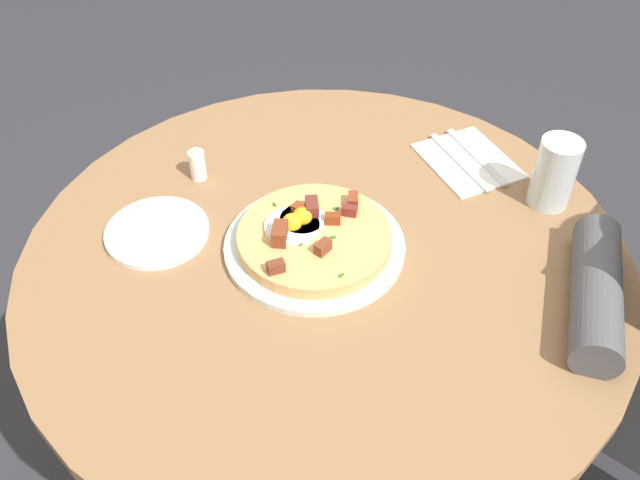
{
  "coord_description": "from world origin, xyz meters",
  "views": [
    {
      "loc": [
        -0.48,
        0.59,
        1.49
      ],
      "look_at": [
        0.01,
        0.0,
        0.76
      ],
      "focal_mm": 38.4,
      "sensor_mm": 36.0,
      "label": 1
    }
  ],
  "objects_px": {
    "fork": "(460,161)",
    "salt_shaker": "(197,166)",
    "water_glass": "(555,173)",
    "knife": "(477,156)",
    "dining_table": "(325,323)",
    "pizza_plate": "(315,246)",
    "breakfast_pizza": "(313,235)",
    "bread_plate": "(157,232)"
  },
  "relations": [
    {
      "from": "bread_plate",
      "to": "fork",
      "type": "relative_size",
      "value": 0.92
    },
    {
      "from": "knife",
      "to": "fork",
      "type": "bearing_deg",
      "value": -90.0
    },
    {
      "from": "pizza_plate",
      "to": "knife",
      "type": "distance_m",
      "value": 0.37
    },
    {
      "from": "fork",
      "to": "water_glass",
      "type": "bearing_deg",
      "value": 27.24
    },
    {
      "from": "fork",
      "to": "knife",
      "type": "xyz_separation_m",
      "value": [
        -0.02,
        -0.03,
        0.0
      ]
    },
    {
      "from": "dining_table",
      "to": "pizza_plate",
      "type": "xyz_separation_m",
      "value": [
        0.02,
        0.01,
        0.18
      ]
    },
    {
      "from": "knife",
      "to": "salt_shaker",
      "type": "xyz_separation_m",
      "value": [
        0.35,
        0.36,
        0.02
      ]
    },
    {
      "from": "dining_table",
      "to": "breakfast_pizza",
      "type": "distance_m",
      "value": 0.2
    },
    {
      "from": "dining_table",
      "to": "fork",
      "type": "distance_m",
      "value": 0.37
    },
    {
      "from": "pizza_plate",
      "to": "salt_shaker",
      "type": "xyz_separation_m",
      "value": [
        0.27,
        -0.01,
        0.02
      ]
    },
    {
      "from": "breakfast_pizza",
      "to": "knife",
      "type": "bearing_deg",
      "value": -102.52
    },
    {
      "from": "breakfast_pizza",
      "to": "fork",
      "type": "xyz_separation_m",
      "value": [
        -0.07,
        -0.33,
        -0.02
      ]
    },
    {
      "from": "knife",
      "to": "water_glass",
      "type": "distance_m",
      "value": 0.16
    },
    {
      "from": "knife",
      "to": "water_glass",
      "type": "height_order",
      "value": "water_glass"
    },
    {
      "from": "fork",
      "to": "salt_shaker",
      "type": "xyz_separation_m",
      "value": [
        0.33,
        0.33,
        0.02
      ]
    },
    {
      "from": "pizza_plate",
      "to": "salt_shaker",
      "type": "height_order",
      "value": "salt_shaker"
    },
    {
      "from": "dining_table",
      "to": "salt_shaker",
      "type": "distance_m",
      "value": 0.35
    },
    {
      "from": "bread_plate",
      "to": "fork",
      "type": "bearing_deg",
      "value": -120.64
    },
    {
      "from": "breakfast_pizza",
      "to": "knife",
      "type": "height_order",
      "value": "breakfast_pizza"
    },
    {
      "from": "salt_shaker",
      "to": "fork",
      "type": "bearing_deg",
      "value": -135.53
    },
    {
      "from": "breakfast_pizza",
      "to": "water_glass",
      "type": "bearing_deg",
      "value": -124.61
    },
    {
      "from": "bread_plate",
      "to": "salt_shaker",
      "type": "distance_m",
      "value": 0.15
    },
    {
      "from": "pizza_plate",
      "to": "fork",
      "type": "distance_m",
      "value": 0.34
    },
    {
      "from": "dining_table",
      "to": "pizza_plate",
      "type": "height_order",
      "value": "pizza_plate"
    },
    {
      "from": "dining_table",
      "to": "water_glass",
      "type": "xyz_separation_m",
      "value": [
        -0.21,
        -0.33,
        0.24
      ]
    },
    {
      "from": "bread_plate",
      "to": "water_glass",
      "type": "bearing_deg",
      "value": -133.25
    },
    {
      "from": "pizza_plate",
      "to": "fork",
      "type": "relative_size",
      "value": 1.57
    },
    {
      "from": "dining_table",
      "to": "breakfast_pizza",
      "type": "relative_size",
      "value": 3.98
    },
    {
      "from": "pizza_plate",
      "to": "water_glass",
      "type": "distance_m",
      "value": 0.41
    },
    {
      "from": "knife",
      "to": "salt_shaker",
      "type": "relative_size",
      "value": 3.31
    },
    {
      "from": "water_glass",
      "to": "salt_shaker",
      "type": "bearing_deg",
      "value": 33.52
    },
    {
      "from": "bread_plate",
      "to": "knife",
      "type": "xyz_separation_m",
      "value": [
        -0.29,
        -0.5,
        0.0
      ]
    },
    {
      "from": "bread_plate",
      "to": "pizza_plate",
      "type": "bearing_deg",
      "value": -147.87
    },
    {
      "from": "fork",
      "to": "knife",
      "type": "height_order",
      "value": "same"
    },
    {
      "from": "water_glass",
      "to": "salt_shaker",
      "type": "xyz_separation_m",
      "value": [
        0.5,
        0.33,
        -0.03
      ]
    },
    {
      "from": "fork",
      "to": "knife",
      "type": "distance_m",
      "value": 0.04
    },
    {
      "from": "fork",
      "to": "salt_shaker",
      "type": "relative_size",
      "value": 3.31
    },
    {
      "from": "pizza_plate",
      "to": "breakfast_pizza",
      "type": "bearing_deg",
      "value": 1.41
    },
    {
      "from": "fork",
      "to": "salt_shaker",
      "type": "bearing_deg",
      "value": -109.89
    },
    {
      "from": "bread_plate",
      "to": "knife",
      "type": "relative_size",
      "value": 0.92
    },
    {
      "from": "breakfast_pizza",
      "to": "water_glass",
      "type": "xyz_separation_m",
      "value": [
        -0.23,
        -0.34,
        0.03
      ]
    },
    {
      "from": "water_glass",
      "to": "salt_shaker",
      "type": "relative_size",
      "value": 2.22
    }
  ]
}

